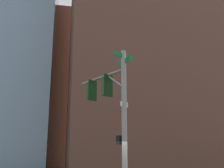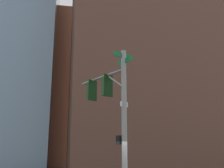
# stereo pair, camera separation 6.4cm
# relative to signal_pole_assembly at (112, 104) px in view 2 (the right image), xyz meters

# --- Properties ---
(signal_pole_assembly) EXTENTS (2.30, 3.59, 6.87)m
(signal_pole_assembly) POSITION_rel_signal_pole_assembly_xyz_m (0.00, 0.00, 0.00)
(signal_pole_assembly) COLOR gray
(signal_pole_assembly) RESTS_ON ground_plane
(building_brick_nearside) EXTENTS (26.57, 15.80, 50.73)m
(building_brick_nearside) POSITION_rel_signal_pole_assembly_xyz_m (-12.36, -32.90, 21.00)
(building_brick_nearside) COLOR brown
(building_brick_nearside) RESTS_ON ground_plane
(building_brick_midblock) EXTENTS (22.60, 18.61, 35.21)m
(building_brick_midblock) POSITION_rel_signal_pole_assembly_xyz_m (-19.33, -48.96, 13.24)
(building_brick_midblock) COLOR brown
(building_brick_midblock) RESTS_ON ground_plane
(building_brick_farside) EXTENTS (23.31, 15.56, 34.37)m
(building_brick_farside) POSITION_rel_signal_pole_assembly_xyz_m (12.17, -51.38, 12.82)
(building_brick_farside) COLOR brown
(building_brick_farside) RESTS_ON ground_plane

